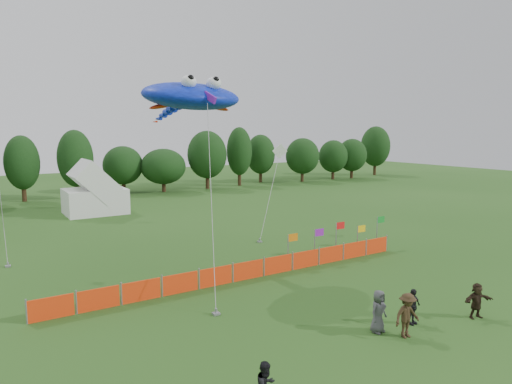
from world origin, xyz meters
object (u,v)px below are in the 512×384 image
spectator_d (412,307)px  spectator_e (378,311)px  barrier_fence (248,270)px  spectator_c (407,315)px  spectator_f (477,301)px  stingray_kite (189,97)px  tent_right (95,193)px

spectator_d → spectator_e: size_ratio=0.88×
barrier_fence → spectator_c: 9.54m
spectator_f → stingray_kite: bearing=135.2°
spectator_d → spectator_f: spectator_f is taller
barrier_fence → spectator_d: (2.82, -8.69, 0.27)m
spectator_e → stingray_kite: (-2.83, 11.83, 9.09)m
spectator_c → spectator_e: (-0.60, 0.94, -0.03)m
spectator_c → spectator_e: spectator_c is taller
spectator_d → tent_right: bearing=98.3°
spectator_f → spectator_d: bearing=175.1°
spectator_d → spectator_c: bearing=-149.9°
tent_right → spectator_e: tent_right is taller
spectator_e → spectator_f: size_ratio=1.12×
tent_right → spectator_d: size_ratio=3.67×
barrier_fence → spectator_f: (5.72, -9.76, 0.28)m
spectator_e → stingray_kite: size_ratio=0.12×
barrier_fence → stingray_kite: stingray_kite is taller
barrier_fence → spectator_c: spectator_c is taller
tent_right → spectator_c: (4.01, -34.22, -1.11)m
spectator_c → spectator_f: spectator_c is taller
tent_right → spectator_d: tent_right is taller
spectator_c → spectator_f: size_ratio=1.16×
spectator_d → spectator_e: (-1.79, 0.23, 0.11)m
tent_right → spectator_e: (3.41, -33.29, -1.14)m
tent_right → spectator_f: bearing=-76.8°
barrier_fence → stingray_kite: 10.21m
spectator_f → barrier_fence: bearing=135.8°
spectator_c → stingray_kite: size_ratio=0.13×
spectator_e → spectator_f: (4.69, -1.31, -0.10)m
spectator_c → stingray_kite: bearing=110.6°
spectator_e → spectator_f: 4.87m
tent_right → spectator_d: bearing=-81.2°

